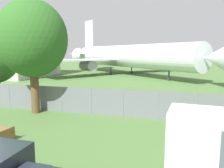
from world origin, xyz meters
TOP-DOWN VIEW (x-y plane):
  - perimeter_fence at (-0.00, 11.33)m, footprint 56.07×0.07m
  - airplane at (-4.18, 42.58)m, footprint 39.06×34.37m
  - portable_cabin at (7.80, 5.34)m, footprint 3.88×2.56m
  - tree_behind_benches at (-4.42, 10.50)m, footprint 5.36×5.36m

SIDE VIEW (x-z plane):
  - perimeter_fence at x=0.00m, z-range 0.00..2.06m
  - portable_cabin at x=7.80m, z-range 0.00..2.36m
  - airplane at x=-4.18m, z-range -2.75..10.73m
  - tree_behind_benches at x=-4.42m, z-range 1.40..10.18m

